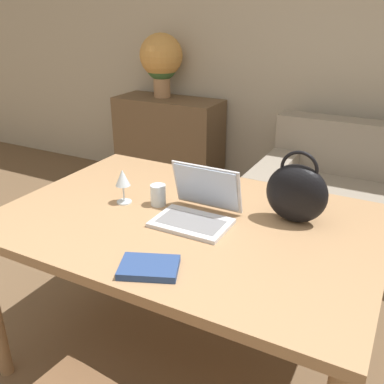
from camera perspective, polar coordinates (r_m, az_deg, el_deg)
name	(u,v)px	position (r m, az deg, el deg)	size (l,w,h in m)	color
wall_back	(305,38)	(3.59, 14.81, 19.29)	(10.00, 0.06, 2.70)	#BCB29E
dining_table	(187,233)	(1.81, -0.62, -5.51)	(1.54, 1.05, 0.77)	#A87F56
sideboard	(169,144)	(3.94, -3.10, 6.42)	(0.96, 0.40, 0.83)	brown
laptop	(199,206)	(1.74, 0.90, -1.82)	(0.30, 0.27, 0.21)	silver
drinking_glass	(158,195)	(1.87, -4.53, -0.39)	(0.07, 0.07, 0.09)	silver
wine_glass	(123,180)	(1.89, -9.22, 1.63)	(0.07, 0.07, 0.16)	silver
handbag	(297,193)	(1.74, 13.78, -0.09)	(0.25, 0.13, 0.30)	black
flower_vase	(161,60)	(3.86, -4.13, 17.19)	(0.37, 0.37, 0.54)	tan
book	(149,267)	(1.44, -5.74, -9.96)	(0.23, 0.20, 0.02)	navy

